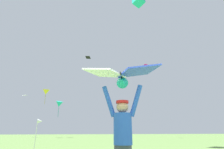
% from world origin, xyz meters
% --- Properties ---
extents(kite_flyer_person, '(0.79, 0.44, 1.92)m').
position_xyz_m(kite_flyer_person, '(-0.30, 0.23, 0.94)').
color(kite_flyer_person, '#424751').
rests_on(kite_flyer_person, ground).
extents(held_stunt_kite, '(1.48, 1.01, 0.38)m').
position_xyz_m(held_stunt_kite, '(-0.32, 0.17, 2.12)').
color(held_stunt_kite, black).
extents(distant_kite_magenta_mid_left, '(1.07, 1.01, 1.65)m').
position_xyz_m(distant_kite_magenta_mid_left, '(10.55, 24.59, 12.41)').
color(distant_kite_magenta_mid_left, '#DB2393').
extents(distant_kite_teal_low_left, '(1.72, 1.78, 2.98)m').
position_xyz_m(distant_kite_teal_low_left, '(-4.70, 29.59, 5.72)').
color(distant_kite_teal_low_left, '#19B2AD').
extents(distant_kite_yellow_low_right, '(1.69, 1.78, 2.74)m').
position_xyz_m(distant_kite_yellow_low_right, '(-7.10, 28.77, 7.72)').
color(distant_kite_yellow_low_right, yellow).
extents(distant_kite_white_high_right, '(1.03, 1.02, 0.25)m').
position_xyz_m(distant_kite_white_high_right, '(-11.54, 32.17, 7.67)').
color(distant_kite_white_high_right, white).
extents(distant_kite_black_overhead_distant, '(1.16, 1.15, 0.37)m').
position_xyz_m(distant_kite_black_overhead_distant, '(0.02, 26.31, 14.07)').
color(distant_kite_black_overhead_distant, black).
extents(marker_flag, '(0.30, 0.24, 1.74)m').
position_xyz_m(marker_flag, '(-3.35, 8.12, 1.51)').
color(marker_flag, silver).
rests_on(marker_flag, ground).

